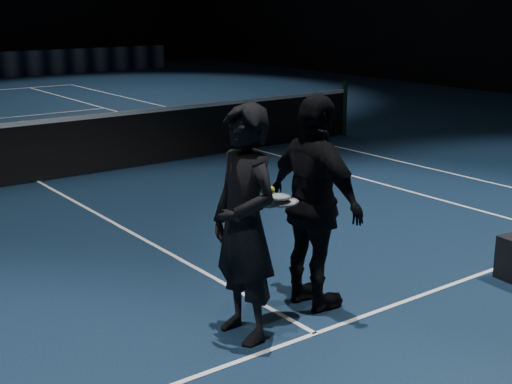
# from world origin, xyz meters

# --- Properties ---
(floor) EXTENTS (36.00, 36.00, 0.00)m
(floor) POSITION_xyz_m (0.00, 0.00, 0.00)
(floor) COLOR #0D1A31
(floor) RESTS_ON ground
(court_lines) EXTENTS (10.98, 23.78, 0.01)m
(court_lines) POSITION_xyz_m (0.00, 0.00, 0.00)
(court_lines) COLOR white
(court_lines) RESTS_ON floor
(net_post_right) EXTENTS (0.10, 0.10, 1.10)m
(net_post_right) POSITION_xyz_m (6.40, 0.00, 0.55)
(net_post_right) COLOR black
(net_post_right) RESTS_ON floor
(net_mesh) EXTENTS (12.80, 0.02, 0.86)m
(net_mesh) POSITION_xyz_m (0.00, 0.00, 0.45)
(net_mesh) COLOR black
(net_mesh) RESTS_ON floor
(net_tape) EXTENTS (12.80, 0.03, 0.07)m
(net_tape) POSITION_xyz_m (0.00, 0.00, 0.92)
(net_tape) COLOR white
(net_tape) RESTS_ON net_mesh
(player_a) EXTENTS (0.46, 0.70, 1.93)m
(player_a) POSITION_xyz_m (-0.48, -6.07, 0.96)
(player_a) COLOR black
(player_a) RESTS_ON floor
(player_b) EXTENTS (0.48, 1.13, 1.93)m
(player_b) POSITION_xyz_m (0.36, -5.95, 0.96)
(player_b) COLOR black
(player_b) RESTS_ON floor
(racket_lower) EXTENTS (0.70, 0.31, 0.03)m
(racket_lower) POSITION_xyz_m (-0.04, -6.01, 1.06)
(racket_lower) COLOR black
(racket_lower) RESTS_ON player_a
(racket_upper) EXTENTS (0.71, 0.35, 0.10)m
(racket_upper) POSITION_xyz_m (-0.09, -5.97, 1.11)
(racket_upper) COLOR black
(racket_upper) RESTS_ON player_b
(tennis_balls) EXTENTS (0.12, 0.10, 0.12)m
(tennis_balls) POSITION_xyz_m (-0.23, -6.03, 1.22)
(tennis_balls) COLOR gold
(tennis_balls) RESTS_ON racket_upper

